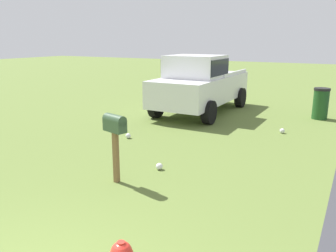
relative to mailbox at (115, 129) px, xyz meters
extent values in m
sphere|color=red|center=(-2.42, -1.92, -0.48)|extent=(0.22, 0.22, 0.22)
cylinder|color=red|center=(-2.42, -1.92, -0.40)|extent=(0.08, 0.08, 0.08)
cube|color=brown|center=(0.00, 0.00, -0.55)|extent=(0.09, 0.09, 0.99)
cube|color=#334C33|center=(0.00, 0.00, 0.06)|extent=(0.31, 0.51, 0.22)
cylinder|color=#334C33|center=(0.00, 0.00, 0.17)|extent=(0.31, 0.51, 0.20)
cube|color=red|center=(0.11, 0.00, 0.12)|extent=(0.02, 0.04, 0.18)
cube|color=silver|center=(6.72, 1.22, -0.16)|extent=(4.92, 1.96, 0.90)
cube|color=silver|center=(6.13, 1.22, 0.67)|extent=(1.68, 1.80, 0.76)
cube|color=black|center=(6.13, 1.22, 0.67)|extent=(1.63, 1.84, 0.53)
cube|color=silver|center=(7.81, 0.32, 0.35)|extent=(2.56, 0.09, 0.12)
cube|color=silver|center=(7.80, 2.12, 0.35)|extent=(2.56, 0.09, 0.12)
cylinder|color=black|center=(5.10, 0.24, -0.66)|extent=(0.76, 0.26, 0.76)
cylinder|color=black|center=(5.10, 2.19, -0.66)|extent=(0.76, 0.26, 0.76)
cylinder|color=black|center=(8.35, 0.25, -0.66)|extent=(0.76, 0.26, 0.76)
cylinder|color=black|center=(8.34, 2.20, -0.66)|extent=(0.76, 0.26, 0.76)
cylinder|color=#1E4C1E|center=(7.61, -2.75, -0.55)|extent=(0.50, 0.50, 0.97)
cylinder|color=black|center=(7.61, -2.75, -0.03)|extent=(0.52, 0.52, 0.08)
sphere|color=silver|center=(5.10, -2.03, -0.97)|extent=(0.14, 0.14, 0.14)
sphere|color=silver|center=(0.93, -0.38, -0.97)|extent=(0.14, 0.14, 0.14)
sphere|color=silver|center=(2.52, 1.53, -0.97)|extent=(0.14, 0.14, 0.14)
camera|label=1|loc=(-4.83, -3.80, 1.59)|focal=36.81mm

